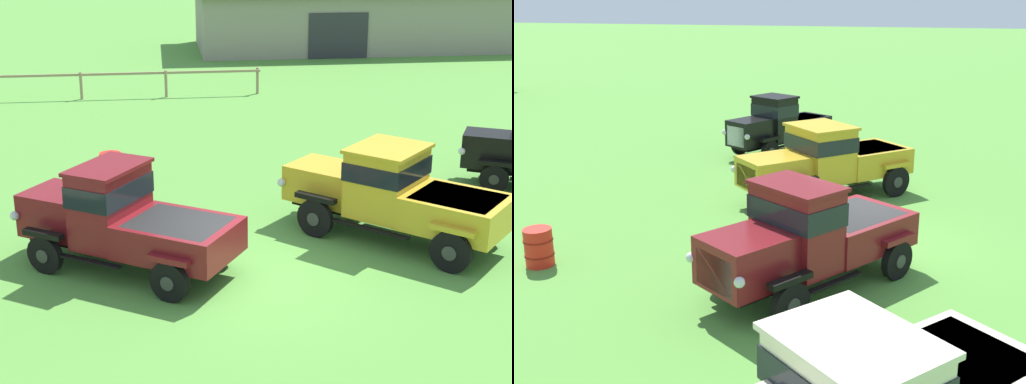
# 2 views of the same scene
# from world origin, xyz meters

# --- Properties ---
(ground_plane) EXTENTS (240.00, 240.00, 0.00)m
(ground_plane) POSITION_xyz_m (0.00, 0.00, 0.00)
(ground_plane) COLOR #518E38
(farm_shed) EXTENTS (21.11, 8.02, 3.59)m
(farm_shed) POSITION_xyz_m (11.05, 30.04, 1.82)
(farm_shed) COLOR gray
(farm_shed) RESTS_ON ground
(paddock_fence) EXTENTS (19.38, 0.51, 1.13)m
(paddock_fence) POSITION_xyz_m (-6.98, 18.04, 0.84)
(paddock_fence) COLOR #997F60
(paddock_fence) RESTS_ON ground
(vintage_truck_second_in_line) EXTENTS (5.02, 4.05, 2.26)m
(vintage_truck_second_in_line) POSITION_xyz_m (-2.51, 0.92, 1.11)
(vintage_truck_second_in_line) COLOR black
(vintage_truck_second_in_line) RESTS_ON ground
(vintage_truck_midrow_center) EXTENTS (5.04, 4.89, 2.19)m
(vintage_truck_midrow_center) POSITION_xyz_m (3.64, 1.78, 1.15)
(vintage_truck_midrow_center) COLOR black
(vintage_truck_midrow_center) RESTS_ON ground
(oil_drum_beside_row) EXTENTS (0.64, 0.64, 0.85)m
(oil_drum_beside_row) POSITION_xyz_m (-3.07, 6.83, 0.43)
(oil_drum_beside_row) COLOR red
(oil_drum_beside_row) RESTS_ON ground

